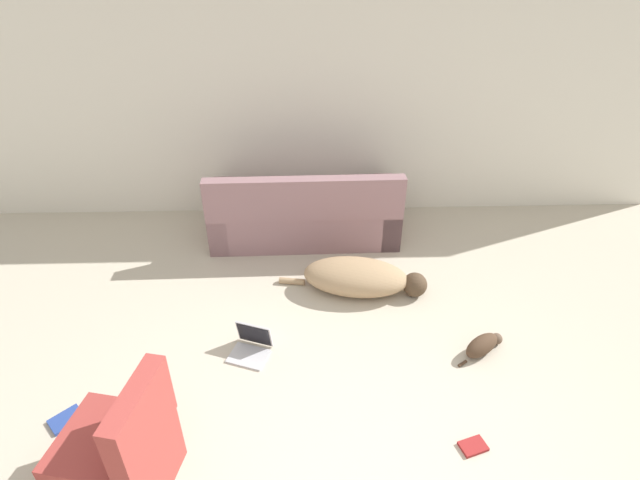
# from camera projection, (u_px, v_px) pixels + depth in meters

# --- Properties ---
(wall_back) EXTENTS (7.92, 0.06, 2.50)m
(wall_back) POSITION_uv_depth(u_px,v_px,m) (323.00, 107.00, 5.42)
(wall_back) COLOR silver
(wall_back) RESTS_ON ground_plane
(couch) EXTENTS (2.01, 0.83, 0.86)m
(couch) POSITION_uv_depth(u_px,v_px,m) (305.00, 215.00, 5.39)
(couch) COLOR gray
(couch) RESTS_ON ground_plane
(dog) EXTENTS (1.41, 0.66, 0.30)m
(dog) POSITION_uv_depth(u_px,v_px,m) (360.00, 277.00, 4.68)
(dog) COLOR #A38460
(dog) RESTS_ON ground_plane
(cat) EXTENTS (0.45, 0.33, 0.17)m
(cat) POSITION_uv_depth(u_px,v_px,m) (483.00, 345.00, 4.03)
(cat) COLOR #473323
(cat) RESTS_ON ground_plane
(laptop_open) EXTENTS (0.38, 0.37, 0.24)m
(laptop_open) POSITION_uv_depth(u_px,v_px,m) (252.00, 343.00, 4.05)
(laptop_open) COLOR #B7B7BC
(laptop_open) RESTS_ON ground_plane
(book_red) EXTENTS (0.20, 0.17, 0.02)m
(book_red) POSITION_uv_depth(u_px,v_px,m) (473.00, 446.00, 3.34)
(book_red) COLOR maroon
(book_red) RESTS_ON ground_plane
(book_blue) EXTENTS (0.26, 0.26, 0.02)m
(book_blue) POSITION_uv_depth(u_px,v_px,m) (66.00, 420.00, 3.51)
(book_blue) COLOR #28428E
(book_blue) RESTS_ON ground_plane
(side_chair) EXTENTS (0.70, 0.66, 0.90)m
(side_chair) POSITION_uv_depth(u_px,v_px,m) (121.00, 455.00, 2.96)
(side_chair) COLOR #993833
(side_chair) RESTS_ON ground_plane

